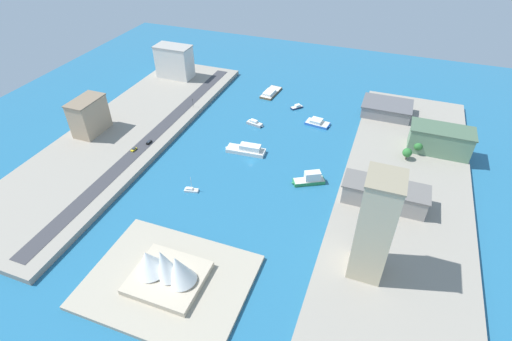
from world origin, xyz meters
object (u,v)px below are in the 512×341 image
at_px(office_block_beige, 375,227).
at_px(sailboat_small_white, 191,190).
at_px(carpark_squat_concrete, 385,194).
at_px(hotel_broad_white, 174,62).
at_px(patrol_launch_navy, 297,107).
at_px(suv_black, 149,142).
at_px(catamaran_blue, 317,123).
at_px(taxi_yellow_cab, 134,149).
at_px(traffic_light_waterfront, 193,102).
at_px(warehouse_low_gray, 387,109).
at_px(barge_flat_brown, 270,93).
at_px(yacht_sleek_gray, 255,123).
at_px(apartment_midrise_tan, 89,116).
at_px(opera_landmark, 165,269).
at_px(ferry_green_doubledeck, 310,179).
at_px(terminal_long_green, 440,140).
at_px(ferry_white_commuter, 247,149).

bearing_deg(office_block_beige, sailboat_small_white, -13.58).
height_order(carpark_squat_concrete, hotel_broad_white, hotel_broad_white).
xyz_separation_m(patrol_launch_navy, suv_black, (75.81, 86.14, 3.43)).
bearing_deg(catamaran_blue, taxi_yellow_cab, 37.75).
relative_size(catamaran_blue, traffic_light_waterfront, 2.84).
bearing_deg(warehouse_low_gray, taxi_yellow_cab, 35.62).
distance_m(warehouse_low_gray, traffic_light_waterfront, 142.30).
bearing_deg(barge_flat_brown, suv_black, 64.10).
bearing_deg(traffic_light_waterfront, yacht_sleek_gray, 176.47).
relative_size(sailboat_small_white, apartment_midrise_tan, 0.40).
xyz_separation_m(apartment_midrise_tan, carpark_squat_concrete, (-192.78, 5.60, -6.16)).
relative_size(yacht_sleek_gray, opera_landmark, 0.42).
bearing_deg(ferry_green_doubledeck, terminal_long_green, -141.19).
xyz_separation_m(catamaran_blue, apartment_midrise_tan, (139.91, 67.85, 13.96)).
relative_size(carpark_squat_concrete, terminal_long_green, 1.17).
bearing_deg(opera_landmark, warehouse_low_gray, -112.34).
height_order(patrol_launch_navy, warehouse_low_gray, warehouse_low_gray).
xyz_separation_m(office_block_beige, traffic_light_waterfront, (142.25, -108.44, -21.64)).
bearing_deg(yacht_sleek_gray, patrol_launch_navy, -121.75).
bearing_deg(sailboat_small_white, barge_flat_brown, -91.43).
distance_m(catamaran_blue, taxi_yellow_cab, 127.33).
distance_m(barge_flat_brown, carpark_squat_concrete, 146.80).
distance_m(ferry_white_commuter, apartment_midrise_tan, 107.83).
xyz_separation_m(patrol_launch_navy, terminal_long_green, (-100.10, 29.94, 10.72)).
bearing_deg(sailboat_small_white, warehouse_low_gray, -127.49).
xyz_separation_m(ferry_white_commuter, catamaran_blue, (-34.36, -50.20, -0.74)).
distance_m(terminal_long_green, taxi_yellow_cab, 192.46).
bearing_deg(carpark_squat_concrete, taxi_yellow_cab, 1.68).
bearing_deg(catamaran_blue, terminal_long_green, 171.91).
bearing_deg(terminal_long_green, ferry_green_doubledeck, 38.81).
xyz_separation_m(apartment_midrise_tan, traffic_light_waterfront, (-47.58, -54.89, -7.65)).
xyz_separation_m(ferry_green_doubledeck, apartment_midrise_tan, (151.32, 1.53, 12.64)).
xyz_separation_m(sailboat_small_white, yacht_sleek_gray, (-8.29, -81.16, 0.43)).
bearing_deg(office_block_beige, traffic_light_waterfront, -37.32).
xyz_separation_m(yacht_sleek_gray, hotel_broad_white, (89.78, -47.00, 15.58)).
xyz_separation_m(yacht_sleek_gray, taxi_yellow_cab, (58.87, 61.86, 3.09)).
bearing_deg(apartment_midrise_tan, opera_landmark, 140.98).
height_order(suv_black, taxi_yellow_cab, suv_black).
relative_size(patrol_launch_navy, opera_landmark, 0.30).
distance_m(yacht_sleek_gray, apartment_midrise_tan, 111.84).
distance_m(hotel_broad_white, traffic_light_waterfront, 59.56).
distance_m(ferry_white_commuter, catamaran_blue, 60.84).
bearing_deg(suv_black, office_block_beige, 159.76).
height_order(ferry_white_commuter, yacht_sleek_gray, ferry_white_commuter).
distance_m(traffic_light_waterfront, opera_landmark, 156.31).
xyz_separation_m(patrol_launch_navy, barge_flat_brown, (26.47, -15.44, 0.34)).
bearing_deg(catamaran_blue, ferry_white_commuter, 55.61).
bearing_deg(terminal_long_green, traffic_light_waterfront, 0.54).
height_order(barge_flat_brown, apartment_midrise_tan, apartment_midrise_tan).
bearing_deg(sailboat_small_white, apartment_midrise_tan, -18.12).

